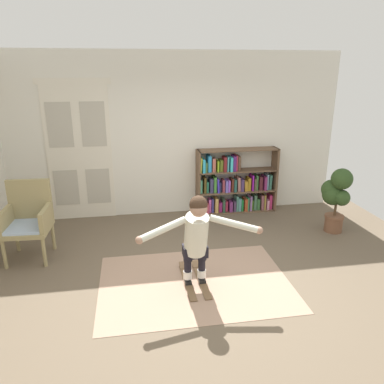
{
  "coord_description": "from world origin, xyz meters",
  "views": [
    {
      "loc": [
        -0.81,
        -4.01,
        2.58
      ],
      "look_at": [
        -0.05,
        0.54,
        1.05
      ],
      "focal_mm": 34.7,
      "sensor_mm": 36.0,
      "label": 1
    }
  ],
  "objects_px": {
    "wicker_chair": "(28,219)",
    "skis_pair": "(194,280)",
    "bookshelf": "(234,185)",
    "person_skier": "(197,234)",
    "potted_plant": "(336,195)"
  },
  "relations": [
    {
      "from": "wicker_chair",
      "to": "skis_pair",
      "type": "distance_m",
      "value": 2.5
    },
    {
      "from": "potted_plant",
      "to": "wicker_chair",
      "type": "bearing_deg",
      "value": -178.67
    },
    {
      "from": "potted_plant",
      "to": "skis_pair",
      "type": "height_order",
      "value": "potted_plant"
    },
    {
      "from": "potted_plant",
      "to": "person_skier",
      "type": "height_order",
      "value": "person_skier"
    },
    {
      "from": "bookshelf",
      "to": "wicker_chair",
      "type": "height_order",
      "value": "bookshelf"
    },
    {
      "from": "wicker_chair",
      "to": "skis_pair",
      "type": "height_order",
      "value": "wicker_chair"
    },
    {
      "from": "potted_plant",
      "to": "skis_pair",
      "type": "bearing_deg",
      "value": -155.26
    },
    {
      "from": "bookshelf",
      "to": "wicker_chair",
      "type": "bearing_deg",
      "value": -159.57
    },
    {
      "from": "potted_plant",
      "to": "person_skier",
      "type": "bearing_deg",
      "value": -152.63
    },
    {
      "from": "bookshelf",
      "to": "skis_pair",
      "type": "height_order",
      "value": "bookshelf"
    },
    {
      "from": "bookshelf",
      "to": "wicker_chair",
      "type": "distance_m",
      "value": 3.58
    },
    {
      "from": "wicker_chair",
      "to": "person_skier",
      "type": "distance_m",
      "value": 2.51
    },
    {
      "from": "wicker_chair",
      "to": "skis_pair",
      "type": "bearing_deg",
      "value": -25.91
    },
    {
      "from": "potted_plant",
      "to": "person_skier",
      "type": "xyz_separation_m",
      "value": [
        -2.55,
        -1.32,
        0.1
      ]
    },
    {
      "from": "skis_pair",
      "to": "person_skier",
      "type": "xyz_separation_m",
      "value": [
        0.0,
        -0.14,
        0.71
      ]
    }
  ]
}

